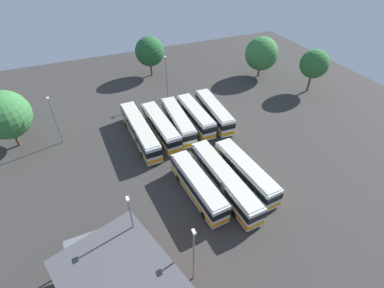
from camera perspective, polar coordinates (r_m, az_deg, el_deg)
ground_plane at (r=44.65m, az=1.17°, el=-2.26°), size 94.26×94.26×0.00m
bus_row0_slot1 at (r=40.01m, az=10.58°, el=-5.48°), size 12.12×3.44×3.36m
bus_row0_slot2 at (r=38.40m, az=6.40°, el=-7.25°), size 14.62×3.29×3.36m
bus_row0_slot3 at (r=37.51m, az=1.19°, el=-8.35°), size 11.65×3.38×3.36m
bus_row1_slot0 at (r=51.76m, az=4.37°, el=6.47°), size 12.04×2.97×3.36m
bus_row1_slot1 at (r=50.43m, az=0.70°, el=5.64°), size 11.22×2.67×3.36m
bus_row1_slot2 at (r=49.12m, az=-2.81°, el=4.60°), size 11.94×2.89×3.36m
bus_row1_slot3 at (r=48.00m, az=-6.27°, el=3.49°), size 12.18×3.12×3.36m
bus_row1_slot4 at (r=47.48m, az=-10.34°, el=2.60°), size 14.59×3.06×3.36m
maintenance_shelter at (r=29.41m, az=-16.83°, el=-22.84°), size 9.12×6.62×4.28m
lamp_post_by_building at (r=29.84m, az=-11.53°, el=-16.01°), size 0.56×0.28×9.58m
lamp_post_far_corner at (r=28.60m, az=0.33°, el=-21.10°), size 0.56×0.28×8.12m
lamp_post_near_entrance at (r=49.35m, az=-25.60°, el=4.53°), size 0.56×0.28×8.32m
lamp_post_mid_lot at (r=57.53m, az=-5.10°, el=13.31°), size 0.56×0.28×8.75m
tree_northwest at (r=64.51m, az=23.17°, el=14.44°), size 5.69×5.69×8.84m
tree_north_edge at (r=51.48m, az=-33.17°, el=4.85°), size 7.43×7.43×9.55m
tree_south_edge at (r=67.48m, az=-8.43°, el=17.76°), size 6.46×6.46×8.91m
tree_west_edge at (r=68.39m, az=13.66°, el=17.07°), size 7.30×7.30×8.96m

